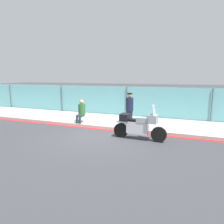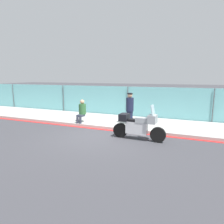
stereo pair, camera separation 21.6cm
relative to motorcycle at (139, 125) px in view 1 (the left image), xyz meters
The scene contains 7 objects.
ground_plane 1.88m from the motorcycle, behind, with size 120.00×120.00×0.00m, color #38383D.
sidewalk 3.17m from the motorcycle, 124.47° to the left, with size 36.46×3.16×0.14m.
curb_paint_stripe 2.08m from the motorcycle, 152.87° to the left, with size 36.46×0.18×0.01m.
storefront_fence 4.62m from the motorcycle, 112.62° to the left, with size 34.64×0.17×2.00m.
motorcycle is the anchor object (origin of this frame).
officer_standing 2.21m from the motorcycle, 116.08° to the left, with size 0.39×0.39×1.66m.
person_seated_on_curb 3.83m from the motorcycle, 157.86° to the left, with size 0.39×0.65×1.25m.
Camera 1 is at (3.60, -7.87, 2.67)m, focal length 32.00 mm.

